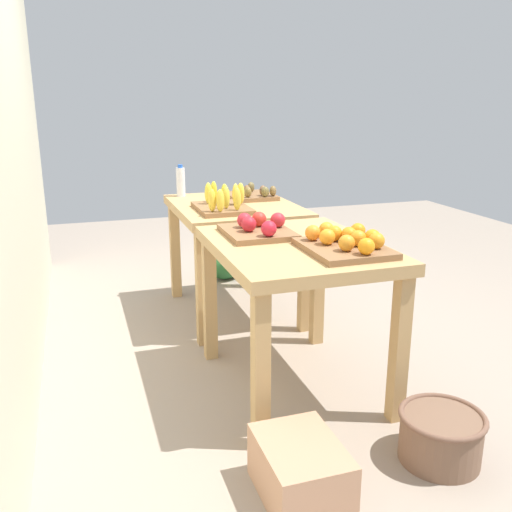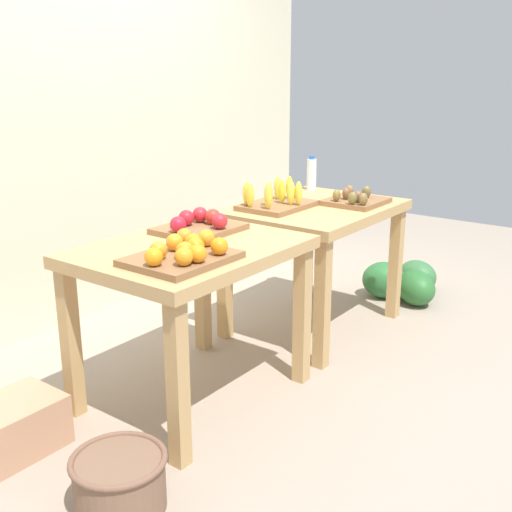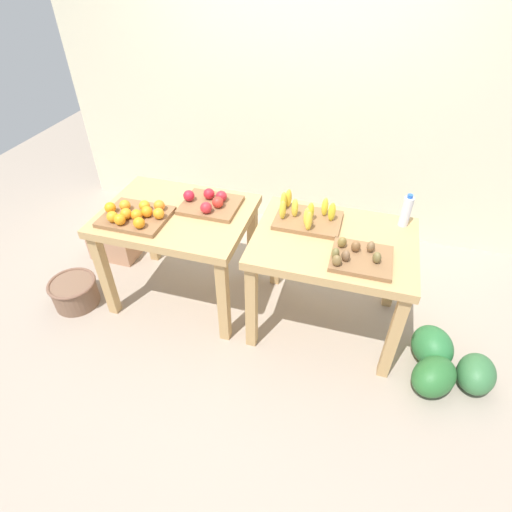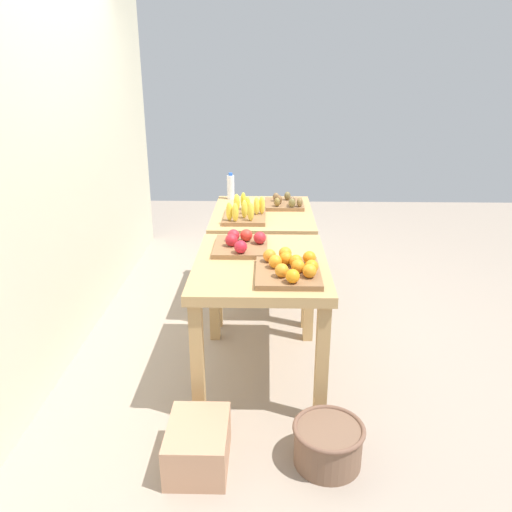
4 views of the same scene
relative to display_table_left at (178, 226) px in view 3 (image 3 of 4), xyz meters
The scene contains 12 objects.
ground_plane 0.87m from the display_table_left, ahead, with size 8.00×8.00×0.00m, color gray.
back_wall 1.68m from the display_table_left, 67.47° to the left, with size 4.40×0.12×3.00m, color beige.
display_table_left is the anchor object (origin of this frame).
display_table_right 1.12m from the display_table_left, ahead, with size 1.04×0.80×0.79m.
orange_bin 0.31m from the display_table_left, 142.37° to the right, with size 0.44×0.36×0.11m.
apple_bin 0.29m from the display_table_left, 31.03° to the left, with size 0.40×0.34×0.11m.
banana_crate 0.93m from the display_table_left, ahead, with size 0.44×0.33×0.17m.
kiwi_bin 1.30m from the display_table_left, ahead, with size 0.36×0.32×0.10m.
water_bottle 1.58m from the display_table_left, 10.57° to the left, with size 0.06×0.06×0.23m.
watermelon_pile 2.05m from the display_table_left, ahead, with size 0.60×0.63×0.26m.
wicker_basket 1.03m from the display_table_left, 156.22° to the right, with size 0.36×0.36×0.22m.
cardboard_produce_box 1.03m from the display_table_left, 159.86° to the left, with size 0.40×0.30×0.23m, color tan.
Camera 3 is at (0.67, -2.16, 2.35)m, focal length 28.54 mm.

